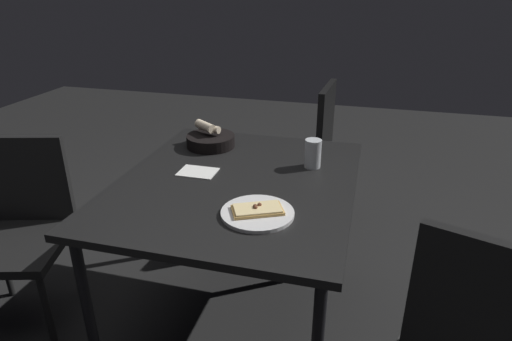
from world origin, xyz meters
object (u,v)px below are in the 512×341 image
(pizza_plate, at_px, (257,212))
(chair_far, at_px, (18,222))
(dining_table, at_px, (237,193))
(chair_near, at_px, (306,149))
(beer_glass, at_px, (313,155))
(chair_spare, at_px, (483,333))
(bread_basket, at_px, (211,139))

(pizza_plate, xyz_separation_m, chair_far, (-1.13, 0.07, -0.25))
(pizza_plate, bearing_deg, dining_table, 121.34)
(pizza_plate, xyz_separation_m, chair_near, (-0.02, 1.25, -0.23))
(beer_glass, bearing_deg, chair_far, -161.94)
(pizza_plate, distance_m, chair_spare, 0.80)
(pizza_plate, height_order, chair_far, chair_far)
(pizza_plate, bearing_deg, bread_basket, 123.59)
(dining_table, bearing_deg, bread_basket, 125.23)
(pizza_plate, height_order, bread_basket, bread_basket)
(pizza_plate, bearing_deg, chair_near, 90.71)
(chair_spare, bearing_deg, chair_near, 118.81)
(chair_far, relative_size, chair_spare, 0.96)
(pizza_plate, height_order, chair_near, chair_near)
(chair_far, bearing_deg, pizza_plate, -3.36)
(chair_far, height_order, chair_spare, chair_spare)
(chair_near, bearing_deg, chair_spare, -61.19)
(dining_table, xyz_separation_m, pizza_plate, (0.16, -0.26, 0.07))
(chair_spare, bearing_deg, bread_basket, 146.98)
(chair_near, xyz_separation_m, chair_spare, (0.76, -1.39, -0.01))
(chair_near, height_order, chair_spare, chair_near)
(chair_near, relative_size, chair_far, 1.08)
(chair_spare, bearing_deg, dining_table, 155.92)
(dining_table, distance_m, bread_basket, 0.43)
(chair_far, bearing_deg, bread_basket, 36.10)
(chair_near, bearing_deg, bread_basket, -120.85)
(dining_table, relative_size, chair_far, 1.31)
(dining_table, height_order, chair_far, chair_far)
(pizza_plate, bearing_deg, chair_spare, -10.93)
(dining_table, relative_size, bread_basket, 4.80)
(pizza_plate, height_order, beer_glass, beer_glass)
(beer_glass, bearing_deg, pizza_plate, -104.58)
(bread_basket, height_order, chair_far, chair_far)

